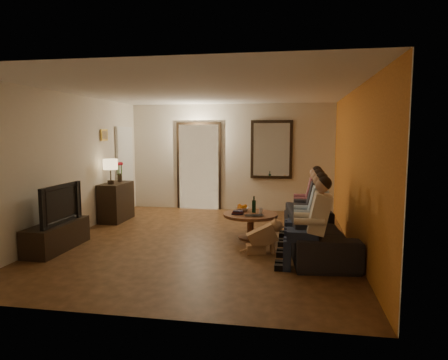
% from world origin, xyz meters
% --- Properties ---
extents(floor, '(5.00, 6.00, 0.01)m').
position_xyz_m(floor, '(0.00, 0.00, 0.00)').
color(floor, '#3E2710').
rests_on(floor, ground).
extents(ceiling, '(5.00, 6.00, 0.01)m').
position_xyz_m(ceiling, '(0.00, 0.00, 2.60)').
color(ceiling, white).
rests_on(ceiling, back_wall).
extents(back_wall, '(5.00, 0.02, 2.60)m').
position_xyz_m(back_wall, '(0.00, 3.00, 1.30)').
color(back_wall, beige).
rests_on(back_wall, floor).
extents(front_wall, '(5.00, 0.02, 2.60)m').
position_xyz_m(front_wall, '(0.00, -3.00, 1.30)').
color(front_wall, beige).
rests_on(front_wall, floor).
extents(left_wall, '(0.02, 6.00, 2.60)m').
position_xyz_m(left_wall, '(-2.50, 0.00, 1.30)').
color(left_wall, beige).
rests_on(left_wall, floor).
extents(right_wall, '(0.02, 6.00, 2.60)m').
position_xyz_m(right_wall, '(2.50, 0.00, 1.30)').
color(right_wall, beige).
rests_on(right_wall, floor).
extents(orange_accent, '(0.01, 6.00, 2.60)m').
position_xyz_m(orange_accent, '(2.49, 0.00, 1.30)').
color(orange_accent, '#B9641F').
rests_on(orange_accent, right_wall).
extents(kitchen_doorway, '(1.00, 0.06, 2.10)m').
position_xyz_m(kitchen_doorway, '(-0.80, 2.98, 1.05)').
color(kitchen_doorway, '#FFE0A5').
rests_on(kitchen_doorway, floor).
extents(door_trim, '(1.12, 0.04, 2.22)m').
position_xyz_m(door_trim, '(-0.80, 2.97, 1.05)').
color(door_trim, black).
rests_on(door_trim, floor).
extents(fridge_glimpse, '(0.45, 0.03, 1.70)m').
position_xyz_m(fridge_glimpse, '(-0.55, 2.98, 0.90)').
color(fridge_glimpse, silver).
rests_on(fridge_glimpse, floor).
extents(mirror_frame, '(1.00, 0.05, 1.40)m').
position_xyz_m(mirror_frame, '(1.00, 2.96, 1.50)').
color(mirror_frame, black).
rests_on(mirror_frame, back_wall).
extents(mirror_glass, '(0.86, 0.02, 1.26)m').
position_xyz_m(mirror_glass, '(1.00, 2.93, 1.50)').
color(mirror_glass, white).
rests_on(mirror_glass, back_wall).
extents(white_door, '(0.06, 0.85, 2.04)m').
position_xyz_m(white_door, '(-2.46, 2.30, 1.02)').
color(white_door, white).
rests_on(white_door, floor).
extents(framed_art, '(0.03, 0.28, 0.24)m').
position_xyz_m(framed_art, '(-2.47, 1.30, 1.85)').
color(framed_art, '#B28C33').
rests_on(framed_art, left_wall).
extents(art_canvas, '(0.01, 0.22, 0.18)m').
position_xyz_m(art_canvas, '(-2.46, 1.30, 1.85)').
color(art_canvas, brown).
rests_on(art_canvas, left_wall).
extents(dresser, '(0.45, 0.93, 0.82)m').
position_xyz_m(dresser, '(-2.25, 1.31, 0.41)').
color(dresser, black).
rests_on(dresser, floor).
extents(table_lamp, '(0.30, 0.30, 0.54)m').
position_xyz_m(table_lamp, '(-2.25, 1.09, 1.09)').
color(table_lamp, beige).
rests_on(table_lamp, dresser).
extents(flower_vase, '(0.14, 0.14, 0.44)m').
position_xyz_m(flower_vase, '(-2.25, 1.53, 1.04)').
color(flower_vase, red).
rests_on(flower_vase, dresser).
extents(tv_stand, '(0.45, 1.31, 0.44)m').
position_xyz_m(tv_stand, '(-2.25, -0.92, 0.22)').
color(tv_stand, black).
rests_on(tv_stand, floor).
extents(tv, '(1.10, 0.14, 0.63)m').
position_xyz_m(tv, '(-2.25, -0.92, 0.75)').
color(tv, black).
rests_on(tv, tv_stand).
extents(sofa, '(2.34, 1.10, 0.66)m').
position_xyz_m(sofa, '(1.92, -0.33, 0.33)').
color(sofa, black).
rests_on(sofa, floor).
extents(person_a, '(0.60, 0.40, 1.20)m').
position_xyz_m(person_a, '(1.82, -1.23, 0.60)').
color(person_a, tan).
rests_on(person_a, sofa).
extents(person_b, '(0.60, 0.40, 1.20)m').
position_xyz_m(person_b, '(1.82, -0.63, 0.60)').
color(person_b, tan).
rests_on(person_b, sofa).
extents(person_c, '(0.60, 0.40, 1.20)m').
position_xyz_m(person_c, '(1.82, -0.03, 0.60)').
color(person_c, tan).
rests_on(person_c, sofa).
extents(person_d, '(0.60, 0.40, 1.20)m').
position_xyz_m(person_d, '(1.82, 0.57, 0.60)').
color(person_d, tan).
rests_on(person_d, sofa).
extents(dog, '(0.60, 0.37, 0.56)m').
position_xyz_m(dog, '(1.06, -0.56, 0.28)').
color(dog, '#B47653').
rests_on(dog, floor).
extents(coffee_table, '(1.21, 1.21, 0.45)m').
position_xyz_m(coffee_table, '(0.78, 0.33, 0.23)').
color(coffee_table, brown).
rests_on(coffee_table, floor).
extents(bowl, '(0.26, 0.26, 0.06)m').
position_xyz_m(bowl, '(0.60, 0.55, 0.48)').
color(bowl, white).
rests_on(bowl, coffee_table).
extents(oranges, '(0.20, 0.20, 0.08)m').
position_xyz_m(oranges, '(0.60, 0.55, 0.55)').
color(oranges, orange).
rests_on(oranges, bowl).
extents(wine_bottle, '(0.07, 0.07, 0.31)m').
position_xyz_m(wine_bottle, '(0.83, 0.43, 0.60)').
color(wine_bottle, black).
rests_on(wine_bottle, coffee_table).
extents(wine_glass, '(0.06, 0.06, 0.10)m').
position_xyz_m(wine_glass, '(0.96, 0.38, 0.50)').
color(wine_glass, silver).
rests_on(wine_glass, coffee_table).
extents(book_stack, '(0.20, 0.15, 0.07)m').
position_xyz_m(book_stack, '(0.56, 0.23, 0.48)').
color(book_stack, black).
rests_on(book_stack, coffee_table).
extents(laptop, '(0.37, 0.29, 0.03)m').
position_xyz_m(laptop, '(0.88, 0.05, 0.46)').
color(laptop, black).
rests_on(laptop, coffee_table).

